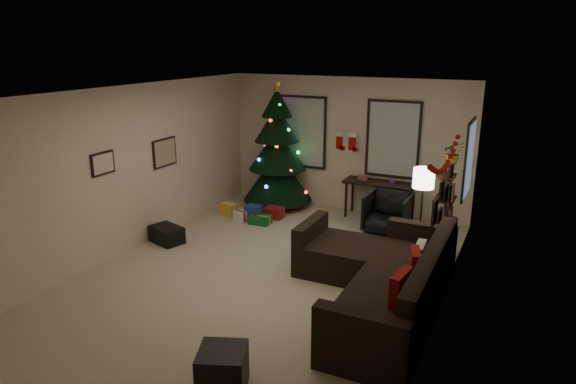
# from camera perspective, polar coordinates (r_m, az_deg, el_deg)

# --- Properties ---
(floor) EXTENTS (7.00, 7.00, 0.00)m
(floor) POSITION_cam_1_polar(r_m,az_deg,el_deg) (7.69, -2.66, -9.31)
(floor) COLOR #C0AF91
(floor) RESTS_ON ground
(ceiling) EXTENTS (7.00, 7.00, 0.00)m
(ceiling) POSITION_cam_1_polar(r_m,az_deg,el_deg) (6.95, -2.96, 11.16)
(ceiling) COLOR white
(ceiling) RESTS_ON floor
(wall_back) EXTENTS (5.00, 0.00, 5.00)m
(wall_back) POSITION_cam_1_polar(r_m,az_deg,el_deg) (10.32, 6.57, 5.26)
(wall_back) COLOR beige
(wall_back) RESTS_ON floor
(wall_front) EXTENTS (5.00, 0.00, 5.00)m
(wall_front) POSITION_cam_1_polar(r_m,az_deg,el_deg) (4.66, -24.26, -10.46)
(wall_front) COLOR beige
(wall_front) RESTS_ON floor
(wall_left) EXTENTS (0.00, 7.00, 7.00)m
(wall_left) POSITION_cam_1_polar(r_m,az_deg,el_deg) (8.65, -17.52, 2.39)
(wall_left) COLOR beige
(wall_left) RESTS_ON floor
(wall_right) EXTENTS (0.00, 7.00, 7.00)m
(wall_right) POSITION_cam_1_polar(r_m,az_deg,el_deg) (6.44, 17.15, -2.32)
(wall_right) COLOR beige
(wall_right) RESTS_ON floor
(window_back_left) EXTENTS (1.05, 0.06, 1.50)m
(window_back_left) POSITION_cam_1_polar(r_m,az_deg,el_deg) (10.60, 1.68, 6.76)
(window_back_left) COLOR #728CB2
(window_back_left) RESTS_ON wall_back
(window_back_right) EXTENTS (1.05, 0.06, 1.50)m
(window_back_right) POSITION_cam_1_polar(r_m,az_deg,el_deg) (9.99, 11.72, 5.82)
(window_back_right) COLOR #728CB2
(window_back_right) RESTS_ON wall_back
(window_right_wall) EXTENTS (0.06, 0.90, 1.30)m
(window_right_wall) POSITION_cam_1_polar(r_m,az_deg,el_deg) (8.85, 19.74, 3.50)
(window_right_wall) COLOR #728CB2
(window_right_wall) RESTS_ON wall_right
(christmas_tree) EXTENTS (1.44, 1.44, 2.68)m
(christmas_tree) POSITION_cam_1_polar(r_m,az_deg,el_deg) (10.54, -1.20, 4.28)
(christmas_tree) COLOR black
(christmas_tree) RESTS_ON floor
(presents) EXTENTS (1.23, 0.70, 0.30)m
(presents) POSITION_cam_1_polar(r_m,az_deg,el_deg) (9.96, -3.86, -2.46)
(presents) COLOR maroon
(presents) RESTS_ON floor
(sofa) EXTENTS (2.15, 3.11, 0.93)m
(sofa) POSITION_cam_1_polar(r_m,az_deg,el_deg) (6.94, 10.61, -9.76)
(sofa) COLOR black
(sofa) RESTS_ON floor
(pillow_red_a) EXTENTS (0.17, 0.45, 0.43)m
(pillow_red_a) POSITION_cam_1_polar(r_m,az_deg,el_deg) (6.01, 12.52, -10.67)
(pillow_red_a) COLOR maroon
(pillow_red_a) RESTS_ON sofa
(pillow_red_b) EXTENTS (0.21, 0.42, 0.41)m
(pillow_red_b) POSITION_cam_1_polar(r_m,az_deg,el_deg) (6.66, 14.03, -8.00)
(pillow_red_b) COLOR maroon
(pillow_red_b) RESTS_ON sofa
(pillow_cream) EXTENTS (0.13, 0.39, 0.39)m
(pillow_cream) POSITION_cam_1_polar(r_m,az_deg,el_deg) (6.93, 14.56, -7.13)
(pillow_cream) COLOR beige
(pillow_cream) RESTS_ON sofa
(ottoman_near) EXTENTS (0.61, 0.61, 0.44)m
(ottoman_near) POSITION_cam_1_polar(r_m,az_deg,el_deg) (5.37, -7.36, -19.21)
(ottoman_near) COLOR black
(ottoman_near) RESTS_ON floor
(desk) EXTENTS (1.38, 0.49, 0.74)m
(desk) POSITION_cam_1_polar(r_m,az_deg,el_deg) (9.99, 10.24, 0.64)
(desk) COLOR black
(desk) RESTS_ON floor
(desk_chair) EXTENTS (0.72, 0.67, 0.73)m
(desk_chair) POSITION_cam_1_polar(r_m,az_deg,el_deg) (9.39, 11.13, -2.31)
(desk_chair) COLOR black
(desk_chair) RESTS_ON floor
(bookshelf) EXTENTS (0.30, 0.47, 1.59)m
(bookshelf) POSITION_cam_1_polar(r_m,az_deg,el_deg) (8.28, 17.42, -2.37)
(bookshelf) COLOR black
(bookshelf) RESTS_ON floor
(potted_plant) EXTENTS (0.50, 0.47, 0.44)m
(potted_plant) POSITION_cam_1_polar(r_m,az_deg,el_deg) (8.10, 18.12, 4.60)
(potted_plant) COLOR #4C4C4C
(potted_plant) RESTS_ON bookshelf
(floor_lamp) EXTENTS (0.32, 0.32, 1.52)m
(floor_lamp) POSITION_cam_1_polar(r_m,az_deg,el_deg) (7.95, 14.95, 0.82)
(floor_lamp) COLOR black
(floor_lamp) RESTS_ON floor
(art_map) EXTENTS (0.04, 0.60, 0.50)m
(art_map) POSITION_cam_1_polar(r_m,az_deg,el_deg) (9.27, -13.70, 4.34)
(art_map) COLOR black
(art_map) RESTS_ON wall_left
(art_abstract) EXTENTS (0.04, 0.45, 0.35)m
(art_abstract) POSITION_cam_1_polar(r_m,az_deg,el_deg) (8.21, -20.10, 3.03)
(art_abstract) COLOR black
(art_abstract) RESTS_ON wall_left
(gallery) EXTENTS (0.03, 1.25, 0.54)m
(gallery) POSITION_cam_1_polar(r_m,az_deg,el_deg) (6.30, 17.03, -0.58)
(gallery) COLOR black
(gallery) RESTS_ON wall_right
(garland) EXTENTS (0.08, 1.90, 0.30)m
(garland) POSITION_cam_1_polar(r_m,az_deg,el_deg) (6.28, 17.24, 3.62)
(garland) COLOR #A5140C
(garland) RESTS_ON wall_right
(stocking_left) EXTENTS (0.20, 0.05, 0.36)m
(stocking_left) POSITION_cam_1_polar(r_m,az_deg,el_deg) (10.36, 5.86, 5.76)
(stocking_left) COLOR #990F0C
(stocking_left) RESTS_ON wall_back
(stocking_right) EXTENTS (0.20, 0.05, 0.36)m
(stocking_right) POSITION_cam_1_polar(r_m,az_deg,el_deg) (10.07, 7.27, 5.63)
(stocking_right) COLOR #990F0C
(stocking_right) RESTS_ON wall_back
(storage_bin) EXTENTS (0.66, 0.53, 0.29)m
(storage_bin) POSITION_cam_1_polar(r_m,az_deg,el_deg) (9.06, -13.46, -4.66)
(storage_bin) COLOR black
(storage_bin) RESTS_ON floor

